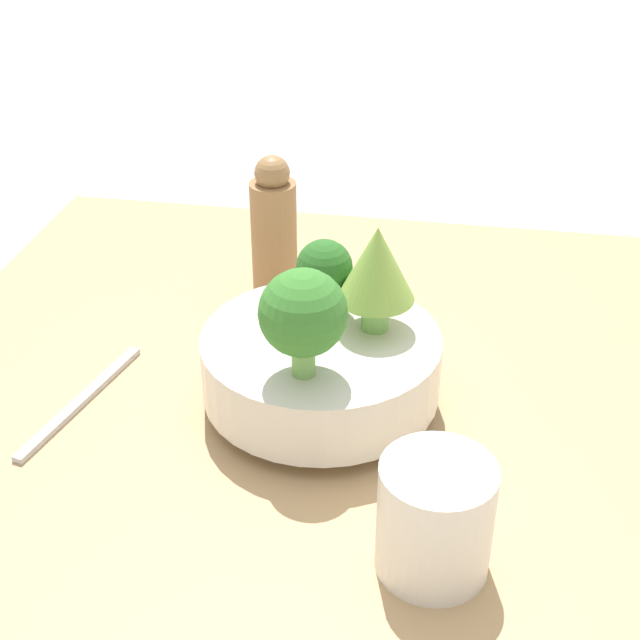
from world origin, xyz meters
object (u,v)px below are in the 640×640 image
object	(u,v)px
bowl	(320,369)
pepper_mill	(274,233)
cup	(435,518)
fork	(81,401)

from	to	relation	value
bowl	pepper_mill	size ratio (longest dim) A/B	1.31
cup	fork	xyz separation A→B (m)	(-0.14, -0.32, -0.04)
fork	bowl	bearing A→B (deg)	98.78
bowl	cup	bearing A→B (deg)	32.95
bowl	pepper_mill	xyz separation A→B (m)	(-0.19, -0.08, 0.04)
cup	pepper_mill	world-z (taller)	pepper_mill
bowl	cup	world-z (taller)	cup
bowl	pepper_mill	distance (m)	0.21
bowl	fork	distance (m)	0.22
pepper_mill	fork	xyz separation A→B (m)	(0.22, -0.13, -0.07)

